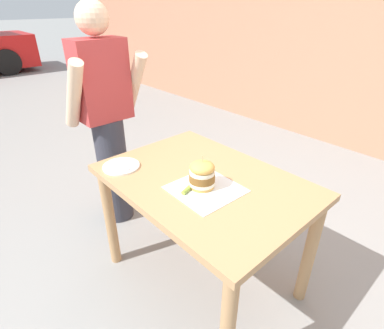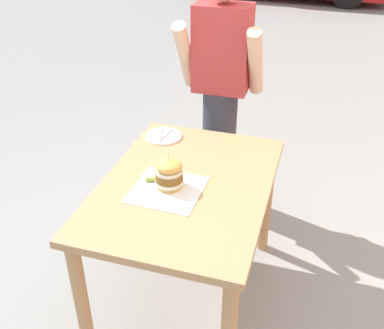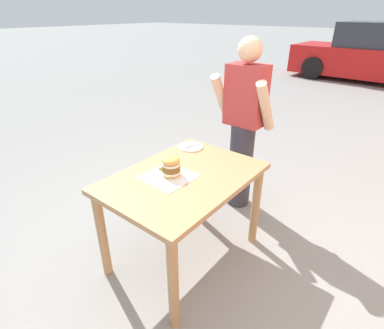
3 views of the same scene
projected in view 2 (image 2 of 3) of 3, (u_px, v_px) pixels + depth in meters
The scene contains 7 objects.
ground_plane at pixel (187, 292), 2.68m from camera, with size 80.00×80.00×0.00m, color gray.
patio_table at pixel (186, 203), 2.33m from camera, with size 0.84×1.18×0.79m.
serving_paper at pixel (167, 190), 2.21m from camera, with size 0.34×0.34×0.00m, color white.
sandwich at pixel (169, 173), 2.20m from camera, with size 0.14×0.14×0.19m.
pickle_spear at pixel (153, 179), 2.27m from camera, with size 0.02×0.02×0.07m, color #8EA83D.
side_plate_with_forks at pixel (164, 136), 2.68m from camera, with size 0.22×0.22×0.02m.
diner_across_table at pixel (221, 92), 3.03m from camera, with size 0.55×0.35×1.69m.
Camera 2 is at (0.58, -1.79, 2.05)m, focal length 42.00 mm.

